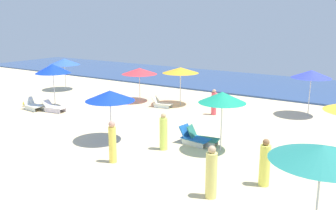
% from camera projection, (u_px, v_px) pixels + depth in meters
% --- Properties ---
extents(ocean, '(60.00, 10.20, 0.12)m').
position_uv_depth(ocean, '(252.00, 83.00, 31.05)').
color(ocean, navy).
rests_on(ocean, ground_plane).
extents(umbrella_0, '(2.17, 2.17, 2.59)m').
position_uv_depth(umbrella_0, '(311.00, 74.00, 20.48)').
color(umbrella_0, silver).
rests_on(umbrella_0, ground_plane).
extents(umbrella_1, '(2.38, 2.38, 2.63)m').
position_uv_depth(umbrella_1, '(322.00, 153.00, 8.37)').
color(umbrella_1, silver).
rests_on(umbrella_1, ground_plane).
extents(umbrella_3, '(2.33, 2.33, 2.39)m').
position_uv_depth(umbrella_3, '(64.00, 62.00, 28.08)').
color(umbrella_3, silver).
rests_on(umbrella_3, ground_plane).
extents(umbrella_4, '(2.32, 2.32, 2.22)m').
position_uv_depth(umbrella_4, '(139.00, 71.00, 24.21)').
color(umbrella_4, silver).
rests_on(umbrella_4, ground_plane).
extents(umbrella_5, '(2.10, 2.10, 2.70)m').
position_uv_depth(umbrella_5, '(53.00, 69.00, 22.31)').
color(umbrella_5, silver).
rests_on(umbrella_5, ground_plane).
extents(lounge_chair_5_0, '(1.44, 0.81, 0.66)m').
position_uv_depth(lounge_chair_5_0, '(54.00, 107.00, 21.84)').
color(lounge_chair_5_0, silver).
rests_on(lounge_chair_5_0, ground_plane).
extents(lounge_chair_5_1, '(1.36, 0.78, 0.72)m').
position_uv_depth(lounge_chair_5_1, '(33.00, 105.00, 22.31)').
color(lounge_chair_5_1, silver).
rests_on(lounge_chair_5_1, ground_plane).
extents(umbrella_6, '(2.27, 2.27, 2.39)m').
position_uv_depth(umbrella_6, '(181.00, 70.00, 23.19)').
color(umbrella_6, silver).
rests_on(umbrella_6, ground_plane).
extents(lounge_chair_6_0, '(1.33, 0.78, 0.66)m').
position_uv_depth(lounge_chair_6_0, '(162.00, 103.00, 22.98)').
color(lounge_chair_6_0, silver).
rests_on(lounge_chair_6_0, ground_plane).
extents(umbrella_7, '(2.18, 2.18, 2.31)m').
position_uv_depth(umbrella_7, '(110.00, 96.00, 16.27)').
color(umbrella_7, silver).
rests_on(umbrella_7, ground_plane).
extents(umbrella_8, '(1.94, 1.94, 2.50)m').
position_uv_depth(umbrella_8, '(222.00, 97.00, 14.98)').
color(umbrella_8, silver).
rests_on(umbrella_8, ground_plane).
extents(lounge_chair_8_0, '(1.42, 0.80, 0.78)m').
position_uv_depth(lounge_chair_8_0, '(194.00, 138.00, 16.25)').
color(lounge_chair_8_0, silver).
rests_on(lounge_chair_8_0, ground_plane).
extents(lounge_chair_8_1, '(1.42, 0.77, 0.78)m').
position_uv_depth(lounge_chair_8_1, '(202.00, 138.00, 16.24)').
color(lounge_chair_8_1, silver).
rests_on(lounge_chair_8_1, ground_plane).
extents(beachgoer_0, '(0.46, 0.46, 1.68)m').
position_uv_depth(beachgoer_0, '(211.00, 173.00, 11.31)').
color(beachgoer_0, '#ECE176').
rests_on(beachgoer_0, ground_plane).
extents(beachgoer_1, '(0.41, 0.41, 1.48)m').
position_uv_depth(beachgoer_1, '(214.00, 103.00, 21.11)').
color(beachgoer_1, '#F4505C').
rests_on(beachgoer_1, ground_plane).
extents(beachgoer_2, '(0.31, 0.31, 1.64)m').
position_uv_depth(beachgoer_2, '(112.00, 142.00, 14.10)').
color(beachgoer_2, '#F9E15A').
rests_on(beachgoer_2, ground_plane).
extents(beachgoer_4, '(0.49, 0.49, 1.61)m').
position_uv_depth(beachgoer_4, '(265.00, 164.00, 12.14)').
color(beachgoer_4, '#F1EE5B').
rests_on(beachgoer_4, ground_plane).
extents(beachgoer_5, '(0.39, 0.39, 1.57)m').
position_uv_depth(beachgoer_5, '(163.00, 133.00, 15.49)').
color(beachgoer_5, '#DFF967').
rests_on(beachgoer_5, ground_plane).
extents(beach_ball_0, '(0.31, 0.31, 0.31)m').
position_uv_depth(beach_ball_0, '(25.00, 104.00, 23.26)').
color(beach_ball_0, yellow).
rests_on(beach_ball_0, ground_plane).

